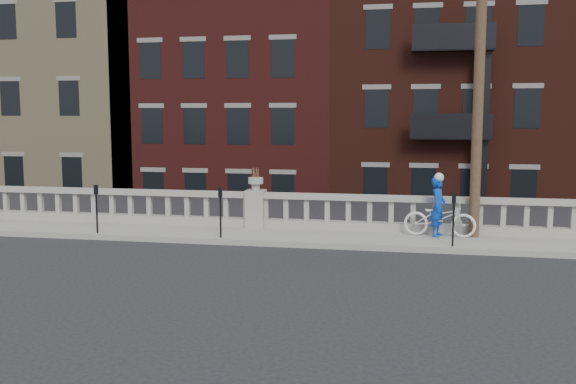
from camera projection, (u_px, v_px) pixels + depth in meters
name	position (u px, v px, depth m)	size (l,w,h in m)	color
ground	(216.00, 262.00, 15.18)	(120.00, 120.00, 0.00)	black
sidewalk	(248.00, 235.00, 18.10)	(32.00, 2.20, 0.15)	gray
balustrade	(256.00, 210.00, 18.95)	(28.00, 0.34, 1.03)	gray
planter_pedestal	(256.00, 204.00, 18.93)	(0.55, 0.55, 1.76)	gray
lower_level	(343.00, 129.00, 37.22)	(80.00, 44.00, 20.80)	#605E59
utility_pole	(480.00, 47.00, 16.89)	(1.60, 0.28, 10.00)	#422D1E
parking_meter_a	(96.00, 203.00, 17.94)	(0.10, 0.09, 1.36)	black
parking_meter_b	(220.00, 207.00, 17.26)	(0.10, 0.09, 1.36)	black
parking_meter_c	(453.00, 213.00, 16.11)	(0.10, 0.09, 1.36)	black
bicycle	(440.00, 218.00, 17.49)	(0.67, 1.93, 1.01)	white
cyclist	(438.00, 207.00, 17.44)	(0.60, 0.39, 1.64)	#0B3BB0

